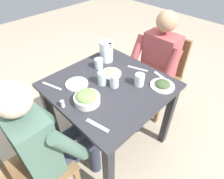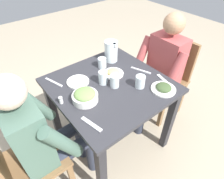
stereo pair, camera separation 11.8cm
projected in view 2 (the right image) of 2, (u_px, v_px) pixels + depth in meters
ground_plane at (110, 139)px, 2.01m from camera, size 8.00×8.00×0.00m
dining_table at (110, 96)px, 1.60m from camera, size 0.88×0.88×0.76m
chair_near at (169, 74)px, 2.05m from camera, size 0.40×0.40×0.88m
chair_far at (21, 164)px, 1.28m from camera, size 0.40×0.40×0.88m
diner_near at (159, 70)px, 1.86m from camera, size 0.48×0.53×1.18m
diner_far at (45, 135)px, 1.28m from camera, size 0.48×0.53×1.18m
water_pitcher at (111, 51)px, 1.72m from camera, size 0.16×0.12×0.19m
salad_bowl at (85, 96)px, 1.35m from camera, size 0.19×0.19×0.09m
plate_fries at (113, 73)px, 1.61m from camera, size 0.17×0.17×0.05m
plate_dolmas at (164, 88)px, 1.45m from camera, size 0.19×0.19×0.05m
plate_yoghurt at (78, 81)px, 1.52m from camera, size 0.18×0.18×0.04m
water_glass_near_left at (103, 78)px, 1.49m from camera, size 0.07×0.07×0.11m
water_glass_by_pitcher at (140, 82)px, 1.46m from camera, size 0.08×0.08×0.10m
water_glass_center at (115, 81)px, 1.46m from camera, size 0.07×0.07×0.10m
water_glass_near_right at (102, 63)px, 1.67m from camera, size 0.07×0.07×0.09m
salt_shaker at (61, 100)px, 1.33m from camera, size 0.03×0.03×0.05m
fork_near at (164, 80)px, 1.55m from camera, size 0.17×0.06×0.01m
knife_near at (54, 82)px, 1.53m from camera, size 0.18×0.07×0.01m
fork_far at (91, 124)px, 1.20m from camera, size 0.17×0.06×0.01m
knife_far at (141, 70)px, 1.65m from camera, size 0.18×0.08×0.01m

